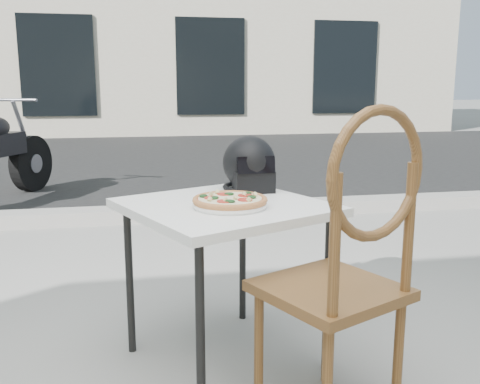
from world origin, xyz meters
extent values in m
cube|color=black|center=(0.00, 7.00, 0.00)|extent=(30.00, 8.00, 0.00)
cube|color=gray|center=(0.00, 3.00, 0.06)|extent=(30.00, 0.25, 0.12)
cube|color=black|center=(-1.70, 10.98, 1.60)|extent=(1.60, 0.08, 2.20)
cube|color=black|center=(1.70, 10.98, 1.60)|extent=(1.60, 0.08, 2.20)
cube|color=black|center=(5.00, 10.98, 1.60)|extent=(1.60, 0.08, 2.20)
cube|color=white|center=(0.31, 0.46, 0.68)|extent=(0.97, 0.97, 0.04)
cylinder|color=black|center=(0.15, 0.06, 0.33)|extent=(0.04, 0.04, 0.66)
cylinder|color=black|center=(0.71, 0.31, 0.33)|extent=(0.04, 0.04, 0.66)
cylinder|color=black|center=(-0.09, 0.62, 0.33)|extent=(0.04, 0.04, 0.66)
cylinder|color=black|center=(0.46, 0.86, 0.33)|extent=(0.04, 0.04, 0.66)
cylinder|color=white|center=(0.32, 0.38, 0.70)|extent=(0.36, 0.36, 0.01)
torus|color=white|center=(0.32, 0.38, 0.71)|extent=(0.37, 0.37, 0.02)
cylinder|color=#BE7B45|center=(0.32, 0.38, 0.72)|extent=(0.35, 0.35, 0.01)
torus|color=#BE7B45|center=(0.32, 0.38, 0.73)|extent=(0.36, 0.36, 0.02)
cylinder|color=red|center=(0.32, 0.38, 0.73)|extent=(0.31, 0.31, 0.00)
cylinder|color=#F5EABB|center=(0.32, 0.38, 0.73)|extent=(0.30, 0.30, 0.00)
cylinder|color=red|center=(0.38, 0.41, 0.74)|extent=(0.07, 0.07, 0.00)
cylinder|color=red|center=(0.30, 0.45, 0.74)|extent=(0.07, 0.07, 0.00)
cylinder|color=red|center=(0.24, 0.39, 0.74)|extent=(0.07, 0.07, 0.00)
cylinder|color=red|center=(0.28, 0.32, 0.74)|extent=(0.07, 0.07, 0.00)
cylinder|color=red|center=(0.37, 0.33, 0.74)|extent=(0.07, 0.07, 0.00)
ellipsoid|color=#153B17|center=(0.32, 0.44, 0.74)|extent=(0.05, 0.04, 0.01)
ellipsoid|color=#153B17|center=(0.25, 0.38, 0.74)|extent=(0.05, 0.05, 0.01)
ellipsoid|color=#153B17|center=(0.40, 0.36, 0.74)|extent=(0.04, 0.05, 0.01)
ellipsoid|color=#153B17|center=(0.30, 0.30, 0.74)|extent=(0.05, 0.05, 0.01)
ellipsoid|color=#153B17|center=(0.40, 0.44, 0.74)|extent=(0.05, 0.05, 0.01)
ellipsoid|color=#153B17|center=(0.22, 0.42, 0.74)|extent=(0.05, 0.05, 0.01)
cylinder|color=#D5C682|center=(0.33, 0.35, 0.74)|extent=(0.02, 0.03, 0.02)
cylinder|color=#D5C682|center=(0.25, 0.44, 0.74)|extent=(0.03, 0.02, 0.02)
cylinder|color=#D5C682|center=(0.38, 0.41, 0.74)|extent=(0.03, 0.03, 0.02)
cylinder|color=#D5C682|center=(0.28, 0.47, 0.74)|extent=(0.02, 0.03, 0.02)
cylinder|color=#D5C682|center=(0.38, 0.30, 0.74)|extent=(0.03, 0.02, 0.02)
cylinder|color=#D5C682|center=(0.23, 0.34, 0.74)|extent=(0.03, 0.03, 0.02)
cylinder|color=#D5C682|center=(0.42, 0.39, 0.74)|extent=(0.02, 0.03, 0.02)
cylinder|color=#D5C682|center=(0.29, 0.32, 0.74)|extent=(0.02, 0.02, 0.02)
ellipsoid|color=black|center=(0.46, 0.73, 0.82)|extent=(0.26, 0.27, 0.25)
cube|color=black|center=(0.47, 0.65, 0.74)|extent=(0.18, 0.10, 0.10)
torus|color=black|center=(0.46, 0.73, 0.71)|extent=(0.26, 0.26, 0.02)
cube|color=black|center=(0.47, 0.62, 0.83)|extent=(0.17, 0.05, 0.08)
cube|color=brown|center=(0.59, -0.01, 0.48)|extent=(0.57, 0.57, 0.04)
cylinder|color=brown|center=(0.67, 0.22, 0.23)|extent=(0.05, 0.05, 0.47)
cylinder|color=brown|center=(0.36, 0.07, 0.23)|extent=(0.05, 0.05, 0.47)
cylinder|color=brown|center=(0.82, -0.09, 0.23)|extent=(0.05, 0.05, 0.47)
cylinder|color=brown|center=(0.82, -0.10, 0.70)|extent=(0.05, 0.05, 0.45)
cylinder|color=brown|center=(0.51, -0.25, 0.70)|extent=(0.05, 0.05, 0.45)
torus|color=brown|center=(0.67, -0.17, 0.91)|extent=(0.39, 0.21, 0.42)
cylinder|color=black|center=(-1.21, 4.62, 0.31)|extent=(0.38, 0.62, 0.62)
cylinder|color=gray|center=(-1.21, 4.62, 0.31)|extent=(0.22, 0.25, 0.21)
cylinder|color=gray|center=(-1.25, 4.55, 0.65)|extent=(0.18, 0.32, 0.74)
cylinder|color=gray|center=(-1.30, 4.44, 1.02)|extent=(0.51, 0.26, 0.03)
camera|label=1|loc=(-0.04, -1.65, 1.17)|focal=40.00mm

